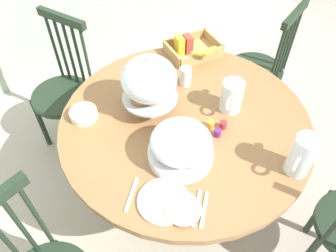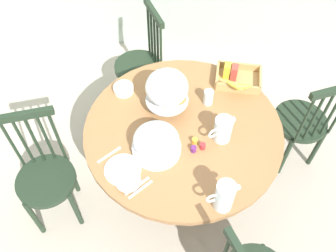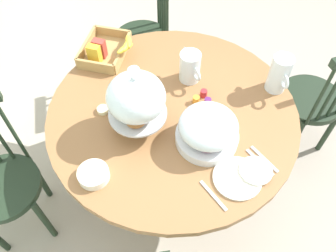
{
  "view_description": "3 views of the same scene",
  "coord_description": "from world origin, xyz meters",
  "px_view_note": "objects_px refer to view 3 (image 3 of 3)",
  "views": [
    {
      "loc": [
        -0.63,
        -0.8,
        1.97
      ],
      "look_at": [
        -0.11,
        0.19,
        0.74
      ],
      "focal_mm": 35.26,
      "sensor_mm": 36.0,
      "label": 1
    },
    {
      "loc": [
        0.11,
        -1.24,
        2.62
      ],
      "look_at": [
        -0.11,
        0.19,
        0.74
      ],
      "focal_mm": 39.23,
      "sensor_mm": 36.0,
      "label": 2
    },
    {
      "loc": [
        -1.12,
        -0.05,
        2.13
      ],
      "look_at": [
        -0.11,
        0.19,
        0.74
      ],
      "focal_mm": 37.39,
      "sensor_mm": 36.0,
      "label": 3
    }
  ],
  "objects_px": {
    "windsor_chair_by_cabinet": "(3,183)",
    "fruit_platter_covered": "(208,130)",
    "orange_juice_pitcher": "(279,75)",
    "cereal_bowl": "(94,175)",
    "milk_pitcher": "(190,68)",
    "drinking_glass": "(134,77)",
    "dining_table": "(172,133)",
    "windsor_chair_near_window": "(145,38)",
    "pastry_stand_with_dome": "(136,99)",
    "cereal_basket": "(106,50)",
    "china_plate_small": "(256,171)",
    "butter_dish": "(103,110)",
    "windsor_chair_far_side": "(313,101)",
    "china_plate_large": "(237,178)"
  },
  "relations": [
    {
      "from": "orange_juice_pitcher",
      "to": "drinking_glass",
      "type": "xyz_separation_m",
      "value": [
        -0.15,
        0.74,
        -0.04
      ]
    },
    {
      "from": "windsor_chair_near_window",
      "to": "drinking_glass",
      "type": "xyz_separation_m",
      "value": [
        -0.72,
        -0.16,
        0.34
      ]
    },
    {
      "from": "orange_juice_pitcher",
      "to": "butter_dish",
      "type": "relative_size",
      "value": 3.5
    },
    {
      "from": "windsor_chair_by_cabinet",
      "to": "fruit_platter_covered",
      "type": "relative_size",
      "value": 3.25
    },
    {
      "from": "pastry_stand_with_dome",
      "to": "orange_juice_pitcher",
      "type": "xyz_separation_m",
      "value": [
        0.41,
        -0.64,
        -0.1
      ]
    },
    {
      "from": "cereal_basket",
      "to": "china_plate_small",
      "type": "relative_size",
      "value": 2.11
    },
    {
      "from": "milk_pitcher",
      "to": "china_plate_small",
      "type": "xyz_separation_m",
      "value": [
        -0.51,
        -0.41,
        -0.06
      ]
    },
    {
      "from": "fruit_platter_covered",
      "to": "china_plate_large",
      "type": "bearing_deg",
      "value": -135.64
    },
    {
      "from": "windsor_chair_by_cabinet",
      "to": "orange_juice_pitcher",
      "type": "height_order",
      "value": "windsor_chair_by_cabinet"
    },
    {
      "from": "fruit_platter_covered",
      "to": "china_plate_large",
      "type": "relative_size",
      "value": 1.36
    },
    {
      "from": "milk_pitcher",
      "to": "cereal_bowl",
      "type": "relative_size",
      "value": 1.23
    },
    {
      "from": "fruit_platter_covered",
      "to": "butter_dish",
      "type": "xyz_separation_m",
      "value": [
        0.05,
        0.54,
        -0.07
      ]
    },
    {
      "from": "windsor_chair_by_cabinet",
      "to": "fruit_platter_covered",
      "type": "height_order",
      "value": "windsor_chair_by_cabinet"
    },
    {
      "from": "pastry_stand_with_dome",
      "to": "drinking_glass",
      "type": "relative_size",
      "value": 3.13
    },
    {
      "from": "windsor_chair_near_window",
      "to": "china_plate_small",
      "type": "height_order",
      "value": "windsor_chair_near_window"
    },
    {
      "from": "windsor_chair_near_window",
      "to": "windsor_chair_by_cabinet",
      "type": "xyz_separation_m",
      "value": [
        -1.32,
        0.42,
        0.0
      ]
    },
    {
      "from": "dining_table",
      "to": "orange_juice_pitcher",
      "type": "xyz_separation_m",
      "value": [
        0.28,
        -0.5,
        0.29
      ]
    },
    {
      "from": "china_plate_small",
      "to": "windsor_chair_far_side",
      "type": "bearing_deg",
      "value": -24.49
    },
    {
      "from": "china_plate_small",
      "to": "butter_dish",
      "type": "relative_size",
      "value": 2.5
    },
    {
      "from": "orange_juice_pitcher",
      "to": "cereal_bowl",
      "type": "relative_size",
      "value": 1.5
    },
    {
      "from": "china_plate_small",
      "to": "windsor_chair_by_cabinet",
      "type": "bearing_deg",
      "value": 99.28
    },
    {
      "from": "windsor_chair_far_side",
      "to": "pastry_stand_with_dome",
      "type": "distance_m",
      "value": 1.23
    },
    {
      "from": "milk_pitcher",
      "to": "drinking_glass",
      "type": "relative_size",
      "value": 1.57
    },
    {
      "from": "dining_table",
      "to": "milk_pitcher",
      "type": "height_order",
      "value": "milk_pitcher"
    },
    {
      "from": "windsor_chair_near_window",
      "to": "windsor_chair_by_cabinet",
      "type": "distance_m",
      "value": 1.38
    },
    {
      "from": "pastry_stand_with_dome",
      "to": "orange_juice_pitcher",
      "type": "relative_size",
      "value": 1.64
    },
    {
      "from": "dining_table",
      "to": "orange_juice_pitcher",
      "type": "bearing_deg",
      "value": -60.29
    },
    {
      "from": "windsor_chair_far_side",
      "to": "orange_juice_pitcher",
      "type": "relative_size",
      "value": 4.64
    },
    {
      "from": "cereal_basket",
      "to": "china_plate_small",
      "type": "xyz_separation_m",
      "value": [
        -0.58,
        -0.91,
        -0.03
      ]
    },
    {
      "from": "dining_table",
      "to": "china_plate_small",
      "type": "relative_size",
      "value": 8.57
    },
    {
      "from": "pastry_stand_with_dome",
      "to": "cereal_bowl",
      "type": "height_order",
      "value": "pastry_stand_with_dome"
    },
    {
      "from": "windsor_chair_near_window",
      "to": "windsor_chair_far_side",
      "type": "relative_size",
      "value": 1.0
    },
    {
      "from": "pastry_stand_with_dome",
      "to": "cereal_bowl",
      "type": "distance_m",
      "value": 0.39
    },
    {
      "from": "dining_table",
      "to": "china_plate_large",
      "type": "bearing_deg",
      "value": -130.32
    },
    {
      "from": "milk_pitcher",
      "to": "cereal_basket",
      "type": "relative_size",
      "value": 0.55
    },
    {
      "from": "china_plate_small",
      "to": "dining_table",
      "type": "bearing_deg",
      "value": 59.39
    },
    {
      "from": "pastry_stand_with_dome",
      "to": "drinking_glass",
      "type": "height_order",
      "value": "pastry_stand_with_dome"
    },
    {
      "from": "windsor_chair_by_cabinet",
      "to": "milk_pitcher",
      "type": "bearing_deg",
      "value": -50.15
    },
    {
      "from": "windsor_chair_near_window",
      "to": "drinking_glass",
      "type": "bearing_deg",
      "value": -167.23
    },
    {
      "from": "windsor_chair_near_window",
      "to": "fruit_platter_covered",
      "type": "relative_size",
      "value": 3.25
    },
    {
      "from": "cereal_bowl",
      "to": "drinking_glass",
      "type": "distance_m",
      "value": 0.59
    },
    {
      "from": "windsor_chair_near_window",
      "to": "orange_juice_pitcher",
      "type": "bearing_deg",
      "value": -122.29
    },
    {
      "from": "windsor_chair_near_window",
      "to": "pastry_stand_with_dome",
      "type": "height_order",
      "value": "pastry_stand_with_dome"
    },
    {
      "from": "windsor_chair_by_cabinet",
      "to": "butter_dish",
      "type": "distance_m",
      "value": 0.68
    },
    {
      "from": "milk_pitcher",
      "to": "cereal_basket",
      "type": "bearing_deg",
      "value": 82.38
    },
    {
      "from": "orange_juice_pitcher",
      "to": "drinking_glass",
      "type": "distance_m",
      "value": 0.75
    },
    {
      "from": "pastry_stand_with_dome",
      "to": "butter_dish",
      "type": "relative_size",
      "value": 5.73
    },
    {
      "from": "windsor_chair_far_side",
      "to": "fruit_platter_covered",
      "type": "xyz_separation_m",
      "value": [
        -0.65,
        0.6,
        0.37
      ]
    },
    {
      "from": "windsor_chair_far_side",
      "to": "milk_pitcher",
      "type": "xyz_separation_m",
      "value": [
        -0.26,
        0.76,
        0.37
      ]
    },
    {
      "from": "butter_dish",
      "to": "milk_pitcher",
      "type": "bearing_deg",
      "value": -48.96
    }
  ]
}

